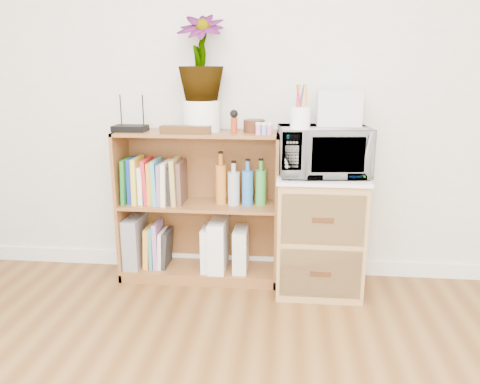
# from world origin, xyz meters

# --- Properties ---
(skirting_board) EXTENTS (4.00, 0.02, 0.10)m
(skirting_board) POSITION_xyz_m (0.00, 2.24, 0.05)
(skirting_board) COLOR white
(skirting_board) RESTS_ON ground
(bookshelf) EXTENTS (1.00, 0.30, 0.95)m
(bookshelf) POSITION_xyz_m (-0.35, 2.10, 0.47)
(bookshelf) COLOR brown
(bookshelf) RESTS_ON ground
(wicker_unit) EXTENTS (0.50, 0.45, 0.70)m
(wicker_unit) POSITION_xyz_m (0.40, 2.02, 0.35)
(wicker_unit) COLOR #9E7542
(wicker_unit) RESTS_ON ground
(microwave) EXTENTS (0.54, 0.40, 0.28)m
(microwave) POSITION_xyz_m (0.40, 2.02, 0.86)
(microwave) COLOR silver
(microwave) RESTS_ON wicker_unit
(pen_cup) EXTENTS (0.11, 0.11, 0.12)m
(pen_cup) POSITION_xyz_m (0.26, 1.91, 1.06)
(pen_cup) COLOR white
(pen_cup) RESTS_ON microwave
(small_appliance) EXTENTS (0.25, 0.21, 0.20)m
(small_appliance) POSITION_xyz_m (0.48, 2.11, 1.10)
(small_appliance) COLOR silver
(small_appliance) RESTS_ON microwave
(router) EXTENTS (0.20, 0.14, 0.04)m
(router) POSITION_xyz_m (-0.76, 2.08, 0.97)
(router) COLOR black
(router) RESTS_ON bookshelf
(white_bowl) EXTENTS (0.13, 0.13, 0.03)m
(white_bowl) POSITION_xyz_m (-0.50, 2.07, 0.97)
(white_bowl) COLOR white
(white_bowl) RESTS_ON bookshelf
(plant_pot) EXTENTS (0.22, 0.22, 0.19)m
(plant_pot) POSITION_xyz_m (-0.32, 2.12, 1.04)
(plant_pot) COLOR white
(plant_pot) RESTS_ON bookshelf
(potted_plant) EXTENTS (0.28, 0.28, 0.49)m
(potted_plant) POSITION_xyz_m (-0.32, 2.12, 1.38)
(potted_plant) COLOR #3A752E
(potted_plant) RESTS_ON plant_pot
(trinket_box) EXTENTS (0.29, 0.07, 0.05)m
(trinket_box) POSITION_xyz_m (-0.40, 2.00, 0.97)
(trinket_box) COLOR #36210E
(trinket_box) RESTS_ON bookshelf
(kokeshi_doll) EXTENTS (0.04, 0.04, 0.09)m
(kokeshi_doll) POSITION_xyz_m (-0.12, 2.06, 1.00)
(kokeshi_doll) COLOR #9E2F13
(kokeshi_doll) RESTS_ON bookshelf
(wooden_bowl) EXTENTS (0.13, 0.13, 0.08)m
(wooden_bowl) POSITION_xyz_m (-0.01, 2.11, 0.99)
(wooden_bowl) COLOR #361F0E
(wooden_bowl) RESTS_ON bookshelf
(paint_jars) EXTENTS (0.10, 0.04, 0.05)m
(paint_jars) POSITION_xyz_m (0.06, 2.01, 0.98)
(paint_jars) COLOR pink
(paint_jars) RESTS_ON bookshelf
(file_box) EXTENTS (0.10, 0.26, 0.32)m
(file_box) POSITION_xyz_m (-0.78, 2.10, 0.23)
(file_box) COLOR gray
(file_box) RESTS_ON bookshelf
(magazine_holder_left) EXTENTS (0.09, 0.22, 0.28)m
(magazine_holder_left) POSITION_xyz_m (-0.28, 2.09, 0.21)
(magazine_holder_left) COLOR white
(magazine_holder_left) RESTS_ON bookshelf
(magazine_holder_mid) EXTENTS (0.10, 0.26, 0.32)m
(magazine_holder_mid) POSITION_xyz_m (-0.23, 2.09, 0.23)
(magazine_holder_mid) COLOR white
(magazine_holder_mid) RESTS_ON bookshelf
(magazine_holder_right) EXTENTS (0.09, 0.22, 0.27)m
(magazine_holder_right) POSITION_xyz_m (-0.08, 2.09, 0.21)
(magazine_holder_right) COLOR silver
(magazine_holder_right) RESTS_ON bookshelf
(cookbooks) EXTENTS (0.37, 0.20, 0.29)m
(cookbooks) POSITION_xyz_m (-0.63, 2.10, 0.63)
(cookbooks) COLOR #1B6622
(cookbooks) RESTS_ON bookshelf
(liquor_bottles) EXTENTS (0.32, 0.07, 0.32)m
(liquor_bottles) POSITION_xyz_m (-0.09, 2.10, 0.64)
(liquor_bottles) COLOR #BF6B23
(liquor_bottles) RESTS_ON bookshelf
(lower_books) EXTENTS (0.17, 0.19, 0.30)m
(lower_books) POSITION_xyz_m (-0.63, 2.10, 0.20)
(lower_books) COLOR orange
(lower_books) RESTS_ON bookshelf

